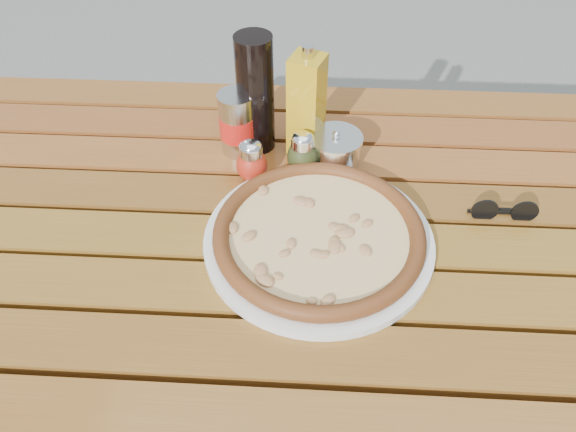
# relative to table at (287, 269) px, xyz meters

# --- Properties ---
(table) EXTENTS (1.40, 0.90, 0.75)m
(table) POSITION_rel_table_xyz_m (0.00, 0.00, 0.00)
(table) COLOR #351E0C
(table) RESTS_ON ground
(plate) EXTENTS (0.46, 0.46, 0.01)m
(plate) POSITION_rel_table_xyz_m (0.05, -0.01, 0.08)
(plate) COLOR silver
(plate) RESTS_ON table
(pizza) EXTENTS (0.38, 0.38, 0.03)m
(pizza) POSITION_rel_table_xyz_m (0.05, -0.01, 0.10)
(pizza) COLOR #FFECB6
(pizza) RESTS_ON plate
(pepper_shaker) EXTENTS (0.07, 0.07, 0.08)m
(pepper_shaker) POSITION_rel_table_xyz_m (-0.07, 0.14, 0.11)
(pepper_shaker) COLOR red
(pepper_shaker) RESTS_ON table
(oregano_shaker) EXTENTS (0.07, 0.07, 0.08)m
(oregano_shaker) POSITION_rel_table_xyz_m (0.02, 0.17, 0.11)
(oregano_shaker) COLOR #343A17
(oregano_shaker) RESTS_ON table
(dark_bottle) EXTENTS (0.07, 0.07, 0.22)m
(dark_bottle) POSITION_rel_table_xyz_m (-0.07, 0.24, 0.19)
(dark_bottle) COLOR black
(dark_bottle) RESTS_ON table
(soda_can) EXTENTS (0.08, 0.08, 0.12)m
(soda_can) POSITION_rel_table_xyz_m (-0.10, 0.22, 0.13)
(soda_can) COLOR silver
(soda_can) RESTS_ON table
(olive_oil_cruet) EXTENTS (0.07, 0.07, 0.21)m
(olive_oil_cruet) POSITION_rel_table_xyz_m (0.02, 0.23, 0.17)
(olive_oil_cruet) COLOR #B98D13
(olive_oil_cruet) RESTS_ON table
(parmesan_tin) EXTENTS (0.12, 0.12, 0.07)m
(parmesan_tin) POSITION_rel_table_xyz_m (0.08, 0.19, 0.11)
(parmesan_tin) COLOR silver
(parmesan_tin) RESTS_ON table
(sunglasses) EXTENTS (0.11, 0.02, 0.04)m
(sunglasses) POSITION_rel_table_xyz_m (0.35, 0.07, 0.09)
(sunglasses) COLOR black
(sunglasses) RESTS_ON table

